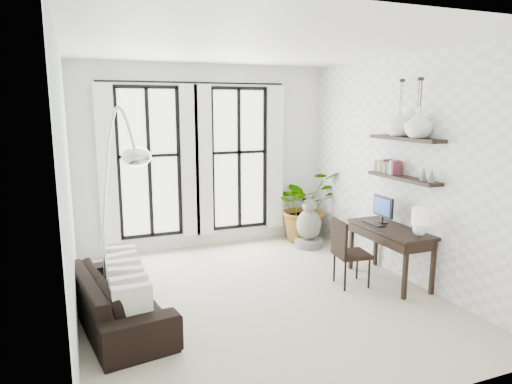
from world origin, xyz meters
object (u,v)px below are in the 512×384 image
plant (305,206)px  desk_chair (346,249)px  arc_lamp (119,172)px  desk (392,232)px  buddha (309,227)px  sofa (117,298)px

plant → desk_chair: (-0.49, -2.18, -0.13)m
desk_chair → arc_lamp: (-2.97, 0.16, 1.21)m
desk → buddha: size_ratio=1.53×
plant → arc_lamp: 4.16m
sofa → arc_lamp: (0.11, 0.13, 1.45)m
desk → arc_lamp: (-3.63, 0.29, 1.01)m
sofa → desk_chair: desk_chair is taller
plant → arc_lamp: bearing=-149.7°
plant → sofa: bearing=-148.9°
sofa → buddha: bearing=-72.2°
desk_chair → buddha: (0.36, 1.77, -0.17)m
sofa → desk: bearing=-101.6°
desk_chair → arc_lamp: bearing=-175.8°
buddha → desk_chair: bearing=-101.4°
sofa → arc_lamp: bearing=-49.7°
sofa → plant: (3.58, 2.16, 0.37)m
desk_chair → arc_lamp: size_ratio=0.38×
plant → arc_lamp: size_ratio=0.53×
sofa → desk: size_ratio=1.54×
buddha → desk: bearing=-80.9°
plant → arc_lamp: arc_lamp is taller
desk_chair → buddha: bearing=85.8°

